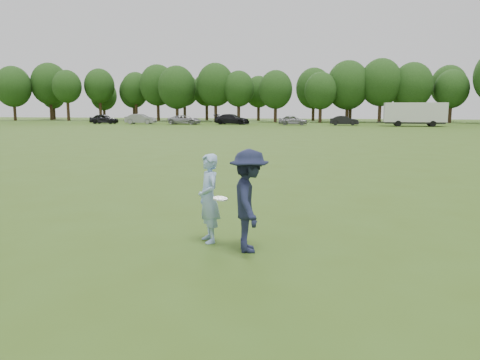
{
  "coord_description": "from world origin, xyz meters",
  "views": [
    {
      "loc": [
        2.49,
        -8.46,
        2.57
      ],
      "look_at": [
        0.44,
        0.75,
        1.1
      ],
      "focal_mm": 35.0,
      "sensor_mm": 36.0,
      "label": 1
    }
  ],
  "objects_px": {
    "car_b": "(141,119)",
    "car_d": "(232,119)",
    "car_a": "(104,119)",
    "car_f": "(344,121)",
    "car_c": "(185,120)",
    "cargo_trailer": "(415,113)",
    "defender": "(249,201)",
    "thrower": "(209,198)",
    "car_e": "(293,120)"
  },
  "relations": [
    {
      "from": "car_e",
      "to": "car_d",
      "type": "bearing_deg",
      "value": 83.01
    },
    {
      "from": "car_f",
      "to": "car_d",
      "type": "bearing_deg",
      "value": 88.42
    },
    {
      "from": "car_b",
      "to": "car_f",
      "type": "bearing_deg",
      "value": -90.8
    },
    {
      "from": "car_c",
      "to": "car_f",
      "type": "bearing_deg",
      "value": -87.06
    },
    {
      "from": "cargo_trailer",
      "to": "car_f",
      "type": "bearing_deg",
      "value": 169.47
    },
    {
      "from": "car_a",
      "to": "cargo_trailer",
      "type": "bearing_deg",
      "value": -90.89
    },
    {
      "from": "car_a",
      "to": "car_d",
      "type": "height_order",
      "value": "car_d"
    },
    {
      "from": "car_c",
      "to": "cargo_trailer",
      "type": "height_order",
      "value": "cargo_trailer"
    },
    {
      "from": "car_d",
      "to": "car_f",
      "type": "bearing_deg",
      "value": -83.69
    },
    {
      "from": "car_a",
      "to": "car_e",
      "type": "bearing_deg",
      "value": -89.04
    },
    {
      "from": "car_b",
      "to": "car_d",
      "type": "relative_size",
      "value": 0.88
    },
    {
      "from": "car_c",
      "to": "car_d",
      "type": "relative_size",
      "value": 0.93
    },
    {
      "from": "car_c",
      "to": "car_d",
      "type": "bearing_deg",
      "value": -77.71
    },
    {
      "from": "defender",
      "to": "car_c",
      "type": "xyz_separation_m",
      "value": [
        -22.03,
        59.72,
        -0.23
      ]
    },
    {
      "from": "defender",
      "to": "car_b",
      "type": "height_order",
      "value": "defender"
    },
    {
      "from": "thrower",
      "to": "car_d",
      "type": "relative_size",
      "value": 0.32
    },
    {
      "from": "car_a",
      "to": "car_d",
      "type": "distance_m",
      "value": 20.37
    },
    {
      "from": "defender",
      "to": "car_f",
      "type": "height_order",
      "value": "defender"
    },
    {
      "from": "car_c",
      "to": "car_d",
      "type": "height_order",
      "value": "car_d"
    },
    {
      "from": "car_b",
      "to": "car_c",
      "type": "height_order",
      "value": "car_b"
    },
    {
      "from": "car_e",
      "to": "cargo_trailer",
      "type": "distance_m",
      "value": 16.68
    },
    {
      "from": "car_b",
      "to": "car_e",
      "type": "xyz_separation_m",
      "value": [
        23.52,
        0.74,
        -0.06
      ]
    },
    {
      "from": "defender",
      "to": "car_f",
      "type": "relative_size",
      "value": 0.45
    },
    {
      "from": "car_c",
      "to": "car_d",
      "type": "distance_m",
      "value": 7.17
    },
    {
      "from": "car_b",
      "to": "car_f",
      "type": "relative_size",
      "value": 1.15
    },
    {
      "from": "defender",
      "to": "car_d",
      "type": "height_order",
      "value": "defender"
    },
    {
      "from": "thrower",
      "to": "car_c",
      "type": "height_order",
      "value": "thrower"
    },
    {
      "from": "thrower",
      "to": "car_c",
      "type": "xyz_separation_m",
      "value": [
        -21.16,
        59.3,
        -0.16
      ]
    },
    {
      "from": "car_c",
      "to": "cargo_trailer",
      "type": "bearing_deg",
      "value": -91.22
    },
    {
      "from": "car_b",
      "to": "car_c",
      "type": "relative_size",
      "value": 0.95
    },
    {
      "from": "thrower",
      "to": "car_b",
      "type": "bearing_deg",
      "value": 171.75
    },
    {
      "from": "defender",
      "to": "car_e",
      "type": "distance_m",
      "value": 60.87
    },
    {
      "from": "car_d",
      "to": "car_e",
      "type": "height_order",
      "value": "car_d"
    },
    {
      "from": "car_c",
      "to": "defender",
      "type": "bearing_deg",
      "value": -160.86
    },
    {
      "from": "defender",
      "to": "car_e",
      "type": "bearing_deg",
      "value": -10.49
    },
    {
      "from": "thrower",
      "to": "defender",
      "type": "xyz_separation_m",
      "value": [
        0.87,
        -0.41,
        0.07
      ]
    },
    {
      "from": "thrower",
      "to": "car_d",
      "type": "distance_m",
      "value": 62.59
    },
    {
      "from": "car_c",
      "to": "cargo_trailer",
      "type": "relative_size",
      "value": 0.56
    },
    {
      "from": "defender",
      "to": "car_b",
      "type": "bearing_deg",
      "value": 10.15
    },
    {
      "from": "car_b",
      "to": "cargo_trailer",
      "type": "relative_size",
      "value": 0.53
    },
    {
      "from": "car_a",
      "to": "cargo_trailer",
      "type": "distance_m",
      "value": 46.23
    },
    {
      "from": "car_c",
      "to": "thrower",
      "type": "bearing_deg",
      "value": -161.47
    },
    {
      "from": "car_a",
      "to": "car_f",
      "type": "bearing_deg",
      "value": -88.19
    },
    {
      "from": "car_c",
      "to": "car_a",
      "type": "bearing_deg",
      "value": 89.38
    },
    {
      "from": "car_a",
      "to": "thrower",
      "type": "bearing_deg",
      "value": -150.73
    },
    {
      "from": "thrower",
      "to": "car_f",
      "type": "height_order",
      "value": "thrower"
    },
    {
      "from": "car_b",
      "to": "thrower",
      "type": "bearing_deg",
      "value": -158.12
    },
    {
      "from": "thrower",
      "to": "car_a",
      "type": "relative_size",
      "value": 0.38
    },
    {
      "from": "thrower",
      "to": "car_b",
      "type": "height_order",
      "value": "thrower"
    },
    {
      "from": "thrower",
      "to": "car_f",
      "type": "xyz_separation_m",
      "value": [
        2.43,
        60.97,
        -0.18
      ]
    }
  ]
}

